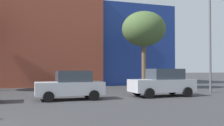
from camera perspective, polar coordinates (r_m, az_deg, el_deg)
parked_car_3 at (r=14.97m, az=-9.08°, el=-4.85°), size 3.79×1.86×1.64m
parked_car_4 at (r=16.92m, az=11.03°, el=-4.24°), size 4.07×2.00×1.76m
bare_tree_1 at (r=23.25m, az=6.99°, el=7.33°), size 3.85×3.85×6.83m
street_lamp at (r=20.73m, az=20.72°, el=8.06°), size 0.80×0.24×9.11m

